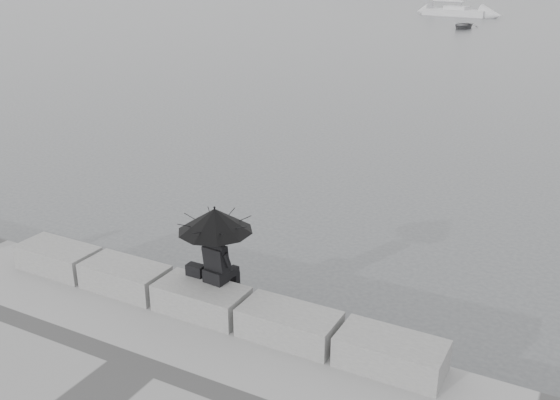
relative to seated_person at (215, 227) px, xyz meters
The scene contains 10 objects.
ground 2.03m from the seated_person, 131.58° to the left, with size 360.00×360.00×0.00m, color #494B4E.
stone_block_far_left 3.77m from the seated_person, behind, with size 1.60×0.80×0.50m, color slate.
stone_block_left 2.25m from the seated_person, behind, with size 1.60×0.80×0.50m, color slate.
stone_block_centre 1.31m from the seated_person, 114.30° to the right, with size 1.60×0.80×0.50m, color slate.
stone_block_right 2.04m from the seated_person, 10.79° to the right, with size 1.60×0.80×0.50m, color slate.
stone_block_far_right 3.52m from the seated_person, ahead, with size 1.60×0.80×0.50m, color slate.
seated_person is the anchor object (origin of this frame).
bag 1.02m from the seated_person, behind, with size 0.32×0.18×0.21m, color black.
sailboat_left 74.18m from the seated_person, 100.15° to the left, with size 8.47×4.32×12.90m.
dinghy 58.17m from the seated_person, 98.62° to the left, with size 3.52×1.49×0.60m, color slate.
Camera 1 is at (5.63, -8.11, 6.17)m, focal length 40.00 mm.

